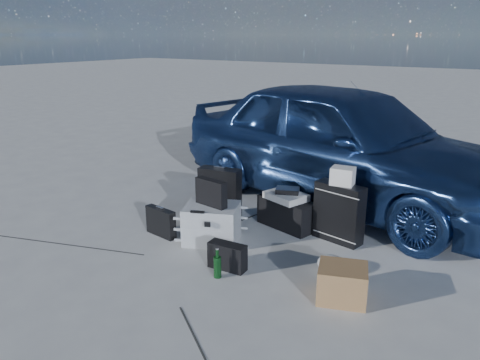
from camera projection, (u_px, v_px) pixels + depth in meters
name	position (u px, v px, depth m)	size (l,w,h in m)	color
ground	(212.00, 263.00, 4.43)	(60.00, 60.00, 0.00)	#BBBBB6
car	(343.00, 143.00, 5.90)	(1.82, 4.52, 1.54)	navy
pelican_case	(212.00, 223.00, 4.85)	(0.54, 0.44, 0.39)	#9EA0A3
laptop_bag	(211.00, 193.00, 4.77)	(0.37, 0.09, 0.28)	black
briefcase	(161.00, 222.00, 5.00)	(0.39, 0.09, 0.31)	black
suitcase_left	(220.00, 195.00, 5.38)	(0.48, 0.17, 0.62)	black
suitcase_right	(339.00, 213.00, 4.84)	(0.51, 0.19, 0.62)	black
white_carton	(343.00, 176.00, 4.71)	(0.23, 0.18, 0.18)	beige
duffel_bag	(287.00, 213.00, 5.22)	(0.66, 0.28, 0.33)	black
flat_box_white	(286.00, 196.00, 5.15)	(0.43, 0.32, 0.07)	beige
flat_box_black	(288.00, 190.00, 5.14)	(0.25, 0.18, 0.05)	black
cardboard_box	(342.00, 283.00, 3.79)	(0.39, 0.34, 0.29)	brown
plastic_bag	(332.00, 264.00, 4.24)	(0.28, 0.24, 0.16)	silver
messenger_bag	(227.00, 256.00, 4.29)	(0.36, 0.13, 0.25)	black
green_bottle	(217.00, 263.00, 4.14)	(0.07, 0.07, 0.27)	black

